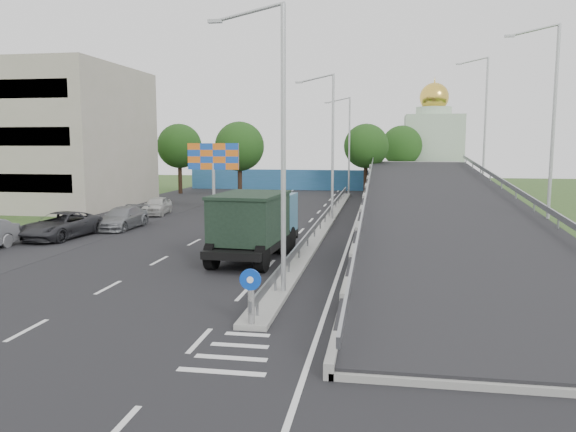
% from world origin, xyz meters
% --- Properties ---
extents(ground, '(160.00, 160.00, 0.00)m').
position_xyz_m(ground, '(0.00, 0.00, 0.00)').
color(ground, '#2D4C1E').
rests_on(ground, ground).
extents(road_surface, '(26.00, 90.00, 0.04)m').
position_xyz_m(road_surface, '(-3.00, 20.00, 0.00)').
color(road_surface, black).
rests_on(road_surface, ground).
extents(parking_strip, '(8.00, 90.00, 0.05)m').
position_xyz_m(parking_strip, '(-16.00, 20.00, 0.00)').
color(parking_strip, black).
rests_on(parking_strip, ground).
extents(median, '(1.00, 44.00, 0.20)m').
position_xyz_m(median, '(0.00, 24.00, 0.10)').
color(median, gray).
rests_on(median, ground).
extents(overpass_ramp, '(10.00, 50.00, 3.50)m').
position_xyz_m(overpass_ramp, '(7.50, 24.00, 1.75)').
color(overpass_ramp, gray).
rests_on(overpass_ramp, ground).
extents(median_guardrail, '(0.09, 44.00, 0.71)m').
position_xyz_m(median_guardrail, '(0.00, 24.00, 0.75)').
color(median_guardrail, gray).
rests_on(median_guardrail, median).
extents(sign_bollard, '(0.64, 0.23, 1.67)m').
position_xyz_m(sign_bollard, '(0.00, 2.17, 1.03)').
color(sign_bollard, black).
rests_on(sign_bollard, median).
extents(lamp_post_near, '(2.74, 0.18, 10.08)m').
position_xyz_m(lamp_post_near, '(0.11, 6.00, 5.81)').
color(lamp_post_near, '#B2B5B7').
rests_on(lamp_post_near, median).
extents(lamp_post_mid, '(2.74, 0.18, 10.08)m').
position_xyz_m(lamp_post_mid, '(0.11, 26.00, 5.81)').
color(lamp_post_mid, '#B2B5B7').
rests_on(lamp_post_mid, median).
extents(lamp_post_far, '(2.74, 0.18, 10.08)m').
position_xyz_m(lamp_post_far, '(0.11, 46.00, 5.81)').
color(lamp_post_far, '#B2B5B7').
rests_on(lamp_post_far, median).
extents(blue_wall, '(30.00, 0.50, 2.40)m').
position_xyz_m(blue_wall, '(-4.00, 52.00, 1.20)').
color(blue_wall, '#256088').
rests_on(blue_wall, ground).
extents(church, '(7.00, 7.00, 13.80)m').
position_xyz_m(church, '(10.00, 60.00, 5.31)').
color(church, '#B2CCAD').
rests_on(church, ground).
extents(billboard, '(4.00, 0.24, 5.50)m').
position_xyz_m(billboard, '(-9.00, 28.00, 4.19)').
color(billboard, '#B2B5B7').
rests_on(billboard, ground).
extents(tree_left_mid, '(4.80, 4.80, 7.60)m').
position_xyz_m(tree_left_mid, '(-10.00, 40.00, 5.18)').
color(tree_left_mid, black).
rests_on(tree_left_mid, ground).
extents(tree_median_far, '(4.80, 4.80, 7.60)m').
position_xyz_m(tree_median_far, '(2.00, 48.00, 5.18)').
color(tree_median_far, black).
rests_on(tree_median_far, ground).
extents(tree_left_far, '(4.80, 4.80, 7.60)m').
position_xyz_m(tree_left_far, '(-18.00, 45.00, 5.18)').
color(tree_left_far, black).
rests_on(tree_left_far, ground).
extents(tree_ramp_far, '(4.80, 4.80, 7.60)m').
position_xyz_m(tree_ramp_far, '(6.00, 55.00, 5.18)').
color(tree_ramp_far, black).
rests_on(tree_ramp_far, ground).
extents(dump_truck, '(3.20, 7.45, 3.21)m').
position_xyz_m(dump_truck, '(-2.18, 12.47, 1.78)').
color(dump_truck, black).
rests_on(dump_truck, ground).
extents(parked_car_c, '(2.99, 5.66, 1.52)m').
position_xyz_m(parked_car_c, '(-14.63, 16.13, 0.76)').
color(parked_car_c, '#2B2B2F').
rests_on(parked_car_c, ground).
extents(parked_car_d, '(2.11, 4.89, 1.40)m').
position_xyz_m(parked_car_d, '(-12.75, 20.12, 0.70)').
color(parked_car_d, gray).
rests_on(parked_car_d, ground).
extents(parked_car_e, '(2.21, 4.34, 1.41)m').
position_xyz_m(parked_car_e, '(-13.37, 27.29, 0.71)').
color(parked_car_e, '#B2B2AE').
rests_on(parked_car_e, ground).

